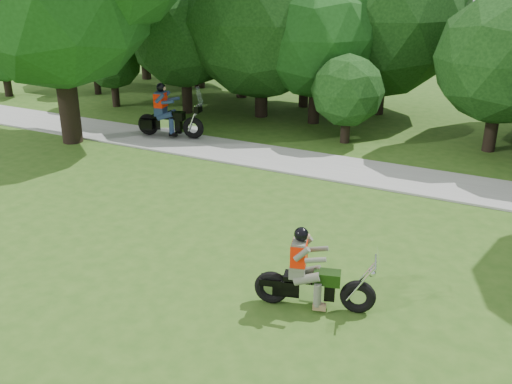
% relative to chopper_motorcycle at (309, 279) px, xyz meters
% --- Properties ---
extents(ground, '(100.00, 100.00, 0.00)m').
position_rel_chopper_motorcycle_xyz_m(ground, '(-0.67, -0.70, -0.57)').
color(ground, '#2E5518').
rests_on(ground, ground).
extents(walkway, '(60.00, 2.20, 0.06)m').
position_rel_chopper_motorcycle_xyz_m(walkway, '(-0.67, 7.30, -0.54)').
color(walkway, gray).
rests_on(walkway, ground).
extents(tree_line, '(41.07, 12.36, 7.34)m').
position_rel_chopper_motorcycle_xyz_m(tree_line, '(-0.02, 13.86, 3.01)').
color(tree_line, black).
rests_on(tree_line, ground).
extents(chopper_motorcycle, '(2.14, 0.93, 1.55)m').
position_rel_chopper_motorcycle_xyz_m(chopper_motorcycle, '(0.00, 0.00, 0.00)').
color(chopper_motorcycle, black).
rests_on(chopper_motorcycle, ground).
extents(touring_motorcycle, '(2.47, 1.08, 1.89)m').
position_rel_chopper_motorcycle_xyz_m(touring_motorcycle, '(-8.54, 7.68, 0.18)').
color(touring_motorcycle, black).
rests_on(touring_motorcycle, walkway).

